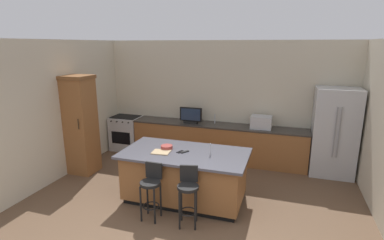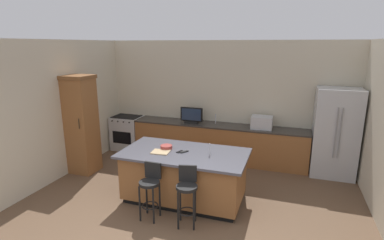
{
  "view_description": "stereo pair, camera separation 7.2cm",
  "coord_description": "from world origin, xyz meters",
  "px_view_note": "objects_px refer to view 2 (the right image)",
  "views": [
    {
      "loc": [
        1.53,
        -3.23,
        2.84
      ],
      "look_at": [
        -0.28,
        2.38,
        1.34
      ],
      "focal_mm": 28.04,
      "sensor_mm": 36.0,
      "label": 1
    },
    {
      "loc": [
        1.6,
        -3.21,
        2.84
      ],
      "look_at": [
        -0.28,
        2.38,
        1.34
      ],
      "focal_mm": 28.04,
      "sensor_mm": 36.0,
      "label": 2
    }
  ],
  "objects_px": {
    "microwave": "(262,122)",
    "cell_phone": "(180,152)",
    "tv_monitor": "(191,116)",
    "refrigerator": "(335,133)",
    "kitchen_island": "(184,175)",
    "bar_stool_left": "(150,186)",
    "cabinet_tower": "(81,123)",
    "range_oven": "(128,133)",
    "bar_stool_right": "(187,191)",
    "fruit_bowl": "(166,147)",
    "tv_remote": "(184,152)",
    "cutting_board": "(161,152)"
  },
  "relations": [
    {
      "from": "fruit_bowl",
      "to": "cell_phone",
      "type": "distance_m",
      "value": 0.31
    },
    {
      "from": "bar_stool_right",
      "to": "refrigerator",
      "type": "bearing_deg",
      "value": 36.57
    },
    {
      "from": "microwave",
      "to": "kitchen_island",
      "type": "bearing_deg",
      "value": -118.55
    },
    {
      "from": "tv_monitor",
      "to": "refrigerator",
      "type": "bearing_deg",
      "value": 0.04
    },
    {
      "from": "kitchen_island",
      "to": "tv_remote",
      "type": "height_order",
      "value": "tv_remote"
    },
    {
      "from": "microwave",
      "to": "fruit_bowl",
      "type": "xyz_separation_m",
      "value": [
        -1.53,
        -2.06,
        -0.09
      ]
    },
    {
      "from": "bar_stool_right",
      "to": "fruit_bowl",
      "type": "xyz_separation_m",
      "value": [
        -0.7,
        0.81,
        0.39
      ]
    },
    {
      "from": "bar_stool_left",
      "to": "cabinet_tower",
      "type": "bearing_deg",
      "value": 151.34
    },
    {
      "from": "microwave",
      "to": "bar_stool_right",
      "type": "bearing_deg",
      "value": -106.24
    },
    {
      "from": "tv_monitor",
      "to": "fruit_bowl",
      "type": "bearing_deg",
      "value": -84.74
    },
    {
      "from": "bar_stool_left",
      "to": "bar_stool_right",
      "type": "bearing_deg",
      "value": 0.98
    },
    {
      "from": "bar_stool_right",
      "to": "tv_remote",
      "type": "height_order",
      "value": "bar_stool_right"
    },
    {
      "from": "fruit_bowl",
      "to": "cutting_board",
      "type": "height_order",
      "value": "fruit_bowl"
    },
    {
      "from": "refrigerator",
      "to": "bar_stool_right",
      "type": "xyz_separation_m",
      "value": [
        -2.41,
        -2.82,
        -0.39
      ]
    },
    {
      "from": "microwave",
      "to": "cell_phone",
      "type": "relative_size",
      "value": 3.2
    },
    {
      "from": "refrigerator",
      "to": "fruit_bowl",
      "type": "height_order",
      "value": "refrigerator"
    },
    {
      "from": "tv_monitor",
      "to": "tv_remote",
      "type": "distance_m",
      "value": 2.16
    },
    {
      "from": "refrigerator",
      "to": "tv_monitor",
      "type": "bearing_deg",
      "value": -179.96
    },
    {
      "from": "bar_stool_left",
      "to": "cell_phone",
      "type": "xyz_separation_m",
      "value": [
        0.24,
        0.75,
        0.37
      ]
    },
    {
      "from": "cabinet_tower",
      "to": "bar_stool_right",
      "type": "height_order",
      "value": "cabinet_tower"
    },
    {
      "from": "fruit_bowl",
      "to": "tv_remote",
      "type": "height_order",
      "value": "fruit_bowl"
    },
    {
      "from": "cabinet_tower",
      "to": "bar_stool_right",
      "type": "xyz_separation_m",
      "value": [
        2.93,
        -1.25,
        -0.56
      ]
    },
    {
      "from": "kitchen_island",
      "to": "cell_phone",
      "type": "relative_size",
      "value": 15.25
    },
    {
      "from": "cabinet_tower",
      "to": "microwave",
      "type": "relative_size",
      "value": 4.57
    },
    {
      "from": "cabinet_tower",
      "to": "cutting_board",
      "type": "bearing_deg",
      "value": -16.2
    },
    {
      "from": "microwave",
      "to": "cutting_board",
      "type": "relative_size",
      "value": 1.53
    },
    {
      "from": "range_oven",
      "to": "cutting_board",
      "type": "distance_m",
      "value": 3.09
    },
    {
      "from": "refrigerator",
      "to": "cabinet_tower",
      "type": "height_order",
      "value": "cabinet_tower"
    },
    {
      "from": "tv_remote",
      "to": "cutting_board",
      "type": "height_order",
      "value": "tv_remote"
    },
    {
      "from": "bar_stool_left",
      "to": "bar_stool_right",
      "type": "relative_size",
      "value": 0.97
    },
    {
      "from": "refrigerator",
      "to": "cabinet_tower",
      "type": "bearing_deg",
      "value": -163.52
    },
    {
      "from": "fruit_bowl",
      "to": "cabinet_tower",
      "type": "bearing_deg",
      "value": 168.98
    },
    {
      "from": "bar_stool_left",
      "to": "refrigerator",
      "type": "bearing_deg",
      "value": 43.0
    },
    {
      "from": "bar_stool_right",
      "to": "fruit_bowl",
      "type": "height_order",
      "value": "fruit_bowl"
    },
    {
      "from": "microwave",
      "to": "tv_monitor",
      "type": "distance_m",
      "value": 1.72
    },
    {
      "from": "bar_stool_right",
      "to": "cabinet_tower",
      "type": "bearing_deg",
      "value": 143.98
    },
    {
      "from": "bar_stool_left",
      "to": "range_oven",
      "type": "bearing_deg",
      "value": 126.47
    },
    {
      "from": "fruit_bowl",
      "to": "tv_remote",
      "type": "relative_size",
      "value": 1.3
    },
    {
      "from": "cabinet_tower",
      "to": "tv_remote",
      "type": "bearing_deg",
      "value": -10.8
    },
    {
      "from": "bar_stool_left",
      "to": "bar_stool_right",
      "type": "height_order",
      "value": "bar_stool_right"
    },
    {
      "from": "bar_stool_right",
      "to": "kitchen_island",
      "type": "bearing_deg",
      "value": 100.1
    },
    {
      "from": "tv_monitor",
      "to": "cell_phone",
      "type": "height_order",
      "value": "tv_monitor"
    },
    {
      "from": "tv_monitor",
      "to": "fruit_bowl",
      "type": "xyz_separation_m",
      "value": [
        0.19,
        -2.01,
        -0.13
      ]
    },
    {
      "from": "microwave",
      "to": "cutting_board",
      "type": "height_order",
      "value": "microwave"
    },
    {
      "from": "kitchen_island",
      "to": "tv_remote",
      "type": "distance_m",
      "value": 0.47
    },
    {
      "from": "tv_monitor",
      "to": "cutting_board",
      "type": "bearing_deg",
      "value": -85.8
    },
    {
      "from": "kitchen_island",
      "to": "fruit_bowl",
      "type": "relative_size",
      "value": 10.37
    },
    {
      "from": "cutting_board",
      "to": "cell_phone",
      "type": "bearing_deg",
      "value": 22.64
    },
    {
      "from": "kitchen_island",
      "to": "fruit_bowl",
      "type": "distance_m",
      "value": 0.62
    },
    {
      "from": "range_oven",
      "to": "cutting_board",
      "type": "bearing_deg",
      "value": -47.97
    }
  ]
}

